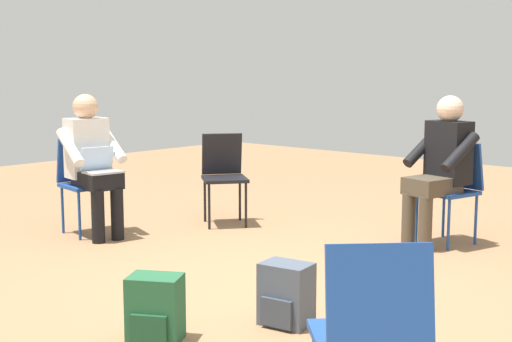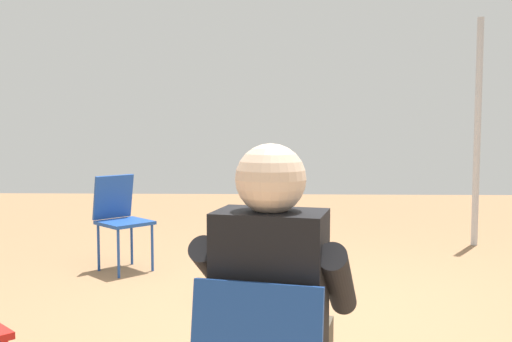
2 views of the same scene
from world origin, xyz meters
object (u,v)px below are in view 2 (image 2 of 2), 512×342
at_px(chair_southeast, 120,215).
at_px(person_in_black, 277,308).
at_px(backpack_near_laptop_user, 288,259).
at_px(backpack_by_empty_chair, 241,280).

bearing_deg(chair_southeast, person_in_black, 67.60).
bearing_deg(backpack_near_laptop_user, backpack_by_empty_chair, 61.12).
xyz_separation_m(person_in_black, backpack_near_laptop_user, (-0.11, -2.95, -0.54)).
relative_size(chair_southeast, person_in_black, 0.69).
relative_size(chair_southeast, backpack_by_empty_chair, 2.36).
height_order(chair_southeast, backpack_by_empty_chair, chair_southeast).
xyz_separation_m(chair_southeast, backpack_near_laptop_user, (-1.50, 0.23, -0.34)).
distance_m(person_in_black, backpack_near_laptop_user, 3.01).
distance_m(chair_southeast, person_in_black, 3.48).
bearing_deg(chair_southeast, backpack_by_empty_chair, 95.96).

